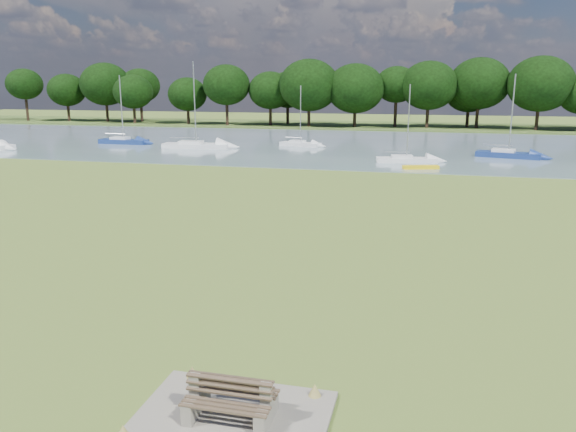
% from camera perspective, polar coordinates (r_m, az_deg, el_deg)
% --- Properties ---
extents(ground, '(220.00, 220.00, 0.00)m').
position_cam_1_polar(ground, '(25.55, 4.75, -2.99)').
color(ground, olive).
extents(river, '(220.00, 40.00, 0.10)m').
position_cam_1_polar(river, '(66.72, 10.59, 6.98)').
color(river, slate).
rests_on(river, ground).
extents(far_bank, '(220.00, 20.00, 0.40)m').
position_cam_1_polar(far_bank, '(96.57, 11.71, 8.85)').
color(far_bank, '#4C6626').
rests_on(far_bank, ground).
extents(concrete_pad, '(4.20, 3.20, 0.10)m').
position_cam_1_polar(concrete_pad, '(13.04, -5.82, -19.88)').
color(concrete_pad, gray).
rests_on(concrete_pad, ground).
extents(bench_pair, '(1.93, 1.14, 1.04)m').
position_cam_1_polar(bench_pair, '(12.79, -5.87, -18.11)').
color(bench_pair, gray).
rests_on(bench_pair, concrete_pad).
extents(kayak, '(3.11, 1.54, 0.30)m').
position_cam_1_polar(kayak, '(49.11, 13.33, 4.85)').
color(kayak, yellow).
rests_on(kayak, river).
extents(tree_line, '(145.45, 8.94, 10.82)m').
position_cam_1_polar(tree_line, '(92.27, 12.56, 12.63)').
color(tree_line, black).
rests_on(tree_line, far_bank).
extents(sailboat_0, '(5.64, 2.42, 7.01)m').
position_cam_1_polar(sailboat_0, '(52.95, 11.89, 5.79)').
color(sailboat_0, white).
rests_on(sailboat_0, river).
extents(sailboat_2, '(7.61, 3.01, 9.41)m').
position_cam_1_polar(sailboat_2, '(64.12, -9.39, 7.25)').
color(sailboat_2, white).
rests_on(sailboat_2, river).
extents(sailboat_4, '(5.98, 1.78, 7.98)m').
position_cam_1_polar(sailboat_4, '(70.60, -16.41, 7.46)').
color(sailboat_4, navy).
rests_on(sailboat_4, river).
extents(sailboat_6, '(5.05, 2.58, 6.82)m').
position_cam_1_polar(sailboat_6, '(65.32, 1.22, 7.47)').
color(sailboat_6, white).
rests_on(sailboat_6, river).
extents(sailboat_8, '(6.22, 3.22, 7.96)m').
position_cam_1_polar(sailboat_8, '(59.11, 21.42, 6.02)').
color(sailboat_8, navy).
rests_on(sailboat_8, river).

